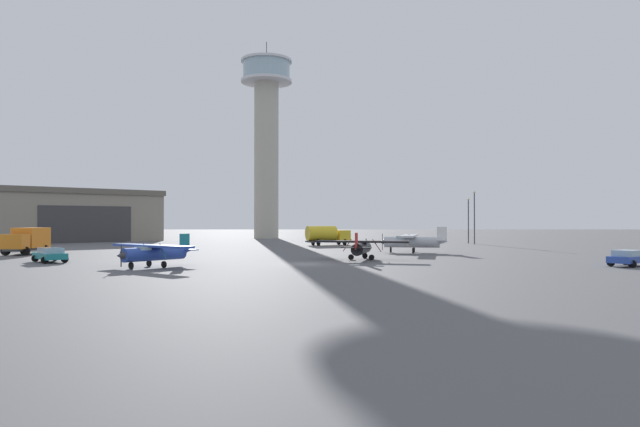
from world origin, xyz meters
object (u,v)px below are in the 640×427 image
at_px(control_tower, 266,128).
at_px(traffic_cone_near_left, 179,253).
at_px(car_teal, 50,254).
at_px(light_post_west, 474,212).
at_px(airplane_blue, 155,252).
at_px(truck_fuel_tanker_yellow, 326,235).
at_px(airplane_black, 361,247).
at_px(car_blue, 628,258).
at_px(light_post_east, 468,216).
at_px(airplane_silver, 412,241).
at_px(truck_box_orange, 27,240).

relative_size(control_tower, traffic_cone_near_left, 61.52).
xyz_separation_m(car_teal, light_post_west, (50.38, 40.11, 4.50)).
xyz_separation_m(control_tower, airplane_blue, (-1.83, -75.37, -22.85)).
bearing_deg(traffic_cone_near_left, truck_fuel_tanker_yellow, 59.56).
bearing_deg(truck_fuel_tanker_yellow, car_teal, -148.60).
height_order(control_tower, airplane_black, control_tower).
xyz_separation_m(car_blue, light_post_west, (-0.51, 44.62, 4.50)).
xyz_separation_m(control_tower, car_blue, (37.72, -74.43, -23.37)).
distance_m(airplane_black, car_blue, 23.19).
relative_size(airplane_blue, airplane_black, 0.87).
distance_m(airplane_blue, light_post_west, 60.13).
relative_size(control_tower, airplane_black, 4.65).
height_order(airplane_black, traffic_cone_near_left, airplane_black).
xyz_separation_m(truck_fuel_tanker_yellow, light_post_east, (24.28, 7.50, 3.03)).
distance_m(airplane_black, airplane_silver, 14.14).
height_order(airplane_black, truck_fuel_tanker_yellow, truck_fuel_tanker_yellow).
xyz_separation_m(airplane_silver, car_teal, (-36.03, -15.28, -0.71)).
height_order(car_blue, car_teal, same).
xyz_separation_m(airplane_blue, light_post_west, (39.04, 45.56, 3.97)).
height_order(control_tower, traffic_cone_near_left, control_tower).
bearing_deg(airplane_black, airplane_silver, -16.84).
xyz_separation_m(truck_fuel_tanker_yellow, car_blue, (24.93, -40.27, -0.92)).
distance_m(control_tower, light_post_west, 51.28).
bearing_deg(truck_box_orange, traffic_cone_near_left, 77.74).
bearing_deg(car_blue, car_teal, 137.67).
xyz_separation_m(truck_box_orange, traffic_cone_near_left, (18.43, -4.21, -1.32)).
bearing_deg(truck_box_orange, car_blue, 74.71).
xyz_separation_m(light_post_west, traffic_cone_near_left, (-40.61, -31.89, -4.89)).
bearing_deg(car_blue, airplane_blue, 144.09).
bearing_deg(truck_fuel_tanker_yellow, light_post_west, -12.53).
xyz_separation_m(airplane_blue, truck_fuel_tanker_yellow, (14.61, 41.21, 0.39)).
bearing_deg(control_tower, airplane_black, -76.71).
xyz_separation_m(airplane_blue, truck_box_orange, (-20.00, 17.88, 0.40)).
relative_size(airplane_blue, airplane_silver, 0.77).
bearing_deg(airplane_blue, truck_box_orange, -94.24).
distance_m(car_blue, traffic_cone_near_left, 43.04).
height_order(airplane_blue, light_post_west, light_post_west).
distance_m(car_teal, traffic_cone_near_left, 12.78).
relative_size(control_tower, truck_box_orange, 6.70).
distance_m(airplane_blue, light_post_east, 62.43).
xyz_separation_m(truck_fuel_tanker_yellow, truck_box_orange, (-34.61, -23.33, 0.01)).
distance_m(car_blue, light_post_east, 47.94).
bearing_deg(truck_fuel_tanker_yellow, airplane_blue, -132.15).
xyz_separation_m(truck_box_orange, light_post_west, (59.04, 27.68, 3.57)).
height_order(airplane_blue, car_blue, airplane_blue).
relative_size(car_blue, car_teal, 0.96).
bearing_deg(light_post_east, traffic_cone_near_left, -139.11).
relative_size(airplane_blue, light_post_west, 0.92).
xyz_separation_m(control_tower, light_post_west, (37.21, -29.81, -18.88)).
distance_m(truck_fuel_tanker_yellow, car_teal, 44.20).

